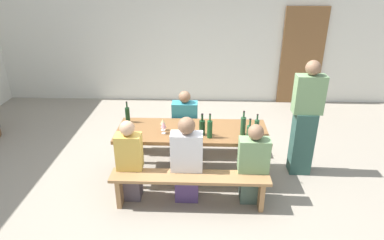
{
  "coord_description": "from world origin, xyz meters",
  "views": [
    {
      "loc": [
        0.16,
        -4.21,
        2.8
      ],
      "look_at": [
        0.0,
        0.0,
        0.9
      ],
      "focal_mm": 31.51,
      "sensor_mm": 36.0,
      "label": 1
    }
  ],
  "objects_px": {
    "tasting_table": "(192,135)",
    "wine_glass_3": "(184,120)",
    "wine_bottle_3": "(202,127)",
    "wine_bottle_2": "(249,133)",
    "bench_near": "(190,182)",
    "wine_bottle_0": "(243,125)",
    "wine_bottle_1": "(210,129)",
    "wine_glass_1": "(126,127)",
    "seated_guest_near_1": "(187,162)",
    "seated_guest_near_2": "(253,166)",
    "bench_far": "(194,133)",
    "wine_bottle_4": "(257,127)",
    "seated_guest_far_0": "(185,127)",
    "wine_glass_2": "(163,125)",
    "standing_host": "(305,121)",
    "wooden_door": "(302,57)",
    "wine_bottle_5": "(128,114)",
    "wine_glass_0": "(163,122)",
    "seated_guest_near_0": "(130,162)"
  },
  "relations": [
    {
      "from": "wine_bottle_0",
      "to": "seated_guest_far_0",
      "type": "xyz_separation_m",
      "value": [
        -0.82,
        0.65,
        -0.35
      ]
    },
    {
      "from": "bench_near",
      "to": "seated_guest_near_1",
      "type": "height_order",
      "value": "seated_guest_near_1"
    },
    {
      "from": "wine_glass_0",
      "to": "wine_glass_1",
      "type": "height_order",
      "value": "wine_glass_1"
    },
    {
      "from": "wine_bottle_1",
      "to": "wine_glass_3",
      "type": "distance_m",
      "value": 0.47
    },
    {
      "from": "wine_bottle_0",
      "to": "wine_bottle_1",
      "type": "bearing_deg",
      "value": -166.23
    },
    {
      "from": "wooden_door",
      "to": "wine_bottle_1",
      "type": "bearing_deg",
      "value": -121.52
    },
    {
      "from": "wine_glass_3",
      "to": "seated_guest_near_0",
      "type": "height_order",
      "value": "seated_guest_near_0"
    },
    {
      "from": "bench_far",
      "to": "seated_guest_near_2",
      "type": "relative_size",
      "value": 1.83
    },
    {
      "from": "seated_guest_near_1",
      "to": "wine_glass_1",
      "type": "bearing_deg",
      "value": 68.1
    },
    {
      "from": "wine_bottle_3",
      "to": "wine_bottle_4",
      "type": "relative_size",
      "value": 1.03
    },
    {
      "from": "wine_bottle_3",
      "to": "bench_far",
      "type": "bearing_deg",
      "value": 99.63
    },
    {
      "from": "seated_guest_near_1",
      "to": "wooden_door",
      "type": "bearing_deg",
      "value": -32.62
    },
    {
      "from": "wine_glass_3",
      "to": "seated_guest_far_0",
      "type": "relative_size",
      "value": 0.14
    },
    {
      "from": "seated_guest_near_2",
      "to": "seated_guest_near_0",
      "type": "bearing_deg",
      "value": 90.0
    },
    {
      "from": "wine_bottle_5",
      "to": "wine_glass_1",
      "type": "height_order",
      "value": "wine_bottle_5"
    },
    {
      "from": "wine_bottle_0",
      "to": "standing_host",
      "type": "height_order",
      "value": "standing_host"
    },
    {
      "from": "seated_guest_near_0",
      "to": "seated_guest_near_2",
      "type": "height_order",
      "value": "seated_guest_near_0"
    },
    {
      "from": "wooden_door",
      "to": "wine_glass_3",
      "type": "bearing_deg",
      "value": -128.46
    },
    {
      "from": "bench_near",
      "to": "wine_glass_0",
      "type": "xyz_separation_m",
      "value": [
        -0.4,
        0.66,
        0.52
      ]
    },
    {
      "from": "bench_near",
      "to": "bench_far",
      "type": "relative_size",
      "value": 1.0
    },
    {
      "from": "wine_glass_1",
      "to": "wine_bottle_3",
      "type": "bearing_deg",
      "value": 3.21
    },
    {
      "from": "wine_bottle_1",
      "to": "wine_glass_1",
      "type": "distance_m",
      "value": 1.11
    },
    {
      "from": "wooden_door",
      "to": "wine_glass_0",
      "type": "xyz_separation_m",
      "value": [
        -2.67,
        -3.11,
        -0.18
      ]
    },
    {
      "from": "wine_glass_1",
      "to": "wine_glass_2",
      "type": "relative_size",
      "value": 1.01
    },
    {
      "from": "wine_bottle_4",
      "to": "bench_near",
      "type": "bearing_deg",
      "value": -146.7
    },
    {
      "from": "wooden_door",
      "to": "wine_glass_3",
      "type": "relative_size",
      "value": 13.24
    },
    {
      "from": "seated_guest_far_0",
      "to": "wooden_door",
      "type": "bearing_deg",
      "value": 136.74
    },
    {
      "from": "wine_bottle_0",
      "to": "standing_host",
      "type": "distance_m",
      "value": 0.95
    },
    {
      "from": "wine_glass_1",
      "to": "seated_guest_near_1",
      "type": "xyz_separation_m",
      "value": [
        0.83,
        -0.33,
        -0.31
      ]
    },
    {
      "from": "wine_bottle_3",
      "to": "standing_host",
      "type": "relative_size",
      "value": 0.18
    },
    {
      "from": "wine_bottle_5",
      "to": "wine_bottle_2",
      "type": "bearing_deg",
      "value": -17.08
    },
    {
      "from": "wine_bottle_3",
      "to": "wine_glass_3",
      "type": "xyz_separation_m",
      "value": [
        -0.25,
        0.23,
        -0.0
      ]
    },
    {
      "from": "tasting_table",
      "to": "wine_glass_3",
      "type": "xyz_separation_m",
      "value": [
        -0.11,
        0.08,
        0.19
      ]
    },
    {
      "from": "wine_bottle_5",
      "to": "wine_glass_1",
      "type": "relative_size",
      "value": 1.86
    },
    {
      "from": "wine_bottle_2",
      "to": "wine_glass_1",
      "type": "xyz_separation_m",
      "value": [
        -1.62,
        0.09,
        0.01
      ]
    },
    {
      "from": "seated_guest_near_0",
      "to": "seated_guest_far_0",
      "type": "xyz_separation_m",
      "value": [
        0.65,
        1.07,
        -0.0
      ]
    },
    {
      "from": "bench_far",
      "to": "standing_host",
      "type": "distance_m",
      "value": 1.74
    },
    {
      "from": "bench_near",
      "to": "wine_bottle_0",
      "type": "relative_size",
      "value": 5.86
    },
    {
      "from": "bench_far",
      "to": "wine_bottle_2",
      "type": "bearing_deg",
      "value": -52.48
    },
    {
      "from": "wine_bottle_4",
      "to": "seated_guest_near_1",
      "type": "height_order",
      "value": "seated_guest_near_1"
    },
    {
      "from": "bench_far",
      "to": "wine_bottle_4",
      "type": "height_order",
      "value": "wine_bottle_4"
    },
    {
      "from": "tasting_table",
      "to": "wine_bottle_5",
      "type": "xyz_separation_m",
      "value": [
        -0.94,
        0.23,
        0.2
      ]
    },
    {
      "from": "wine_bottle_2",
      "to": "wine_bottle_3",
      "type": "bearing_deg",
      "value": 166.19
    },
    {
      "from": "wine_glass_3",
      "to": "seated_guest_near_2",
      "type": "distance_m",
      "value": 1.15
    },
    {
      "from": "bench_near",
      "to": "tasting_table",
      "type": "bearing_deg",
      "value": 90.0
    },
    {
      "from": "wine_bottle_1",
      "to": "wine_bottle_2",
      "type": "xyz_separation_m",
      "value": [
        0.51,
        -0.07,
        -0.01
      ]
    },
    {
      "from": "wine_glass_1",
      "to": "seated_guest_near_2",
      "type": "relative_size",
      "value": 0.16
    },
    {
      "from": "wine_glass_3",
      "to": "seated_guest_near_2",
      "type": "relative_size",
      "value": 0.15
    },
    {
      "from": "wine_glass_1",
      "to": "seated_guest_near_1",
      "type": "distance_m",
      "value": 0.94
    },
    {
      "from": "wine_bottle_3",
      "to": "seated_guest_near_2",
      "type": "distance_m",
      "value": 0.84
    }
  ]
}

